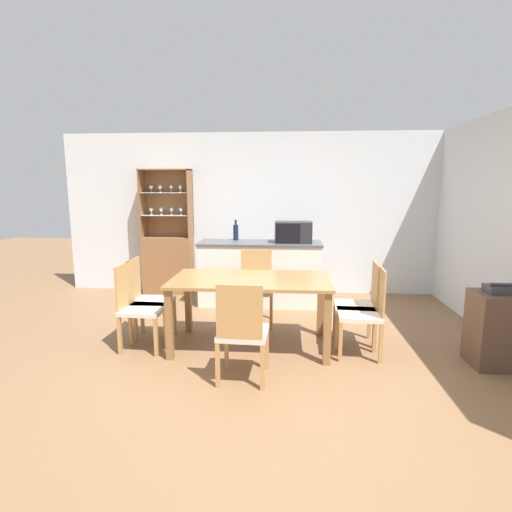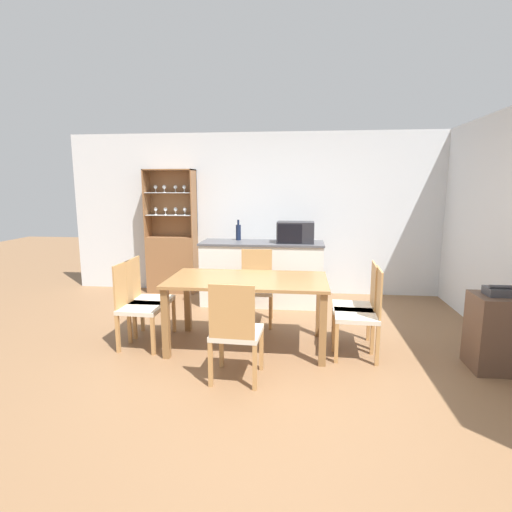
# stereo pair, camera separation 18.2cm
# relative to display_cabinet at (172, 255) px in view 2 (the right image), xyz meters

# --- Properties ---
(ground_plane) EXTENTS (18.00, 18.00, 0.00)m
(ground_plane) POSITION_rel_display_cabinet_xyz_m (1.70, -2.44, -0.60)
(ground_plane) COLOR brown
(wall_back) EXTENTS (6.80, 0.06, 2.55)m
(wall_back) POSITION_rel_display_cabinet_xyz_m (1.70, 0.19, 0.67)
(wall_back) COLOR silver
(wall_back) RESTS_ON ground_plane
(kitchen_counter) EXTENTS (1.77, 0.61, 0.92)m
(kitchen_counter) POSITION_rel_display_cabinet_xyz_m (1.53, -0.53, -0.14)
(kitchen_counter) COLOR silver
(kitchen_counter) RESTS_ON ground_plane
(display_cabinet) EXTENTS (0.79, 0.33, 1.98)m
(display_cabinet) POSITION_rel_display_cabinet_xyz_m (0.00, 0.00, 0.00)
(display_cabinet) COLOR brown
(display_cabinet) RESTS_ON ground_plane
(dining_table) EXTENTS (1.67, 0.90, 0.75)m
(dining_table) POSITION_rel_display_cabinet_xyz_m (1.53, -2.15, 0.05)
(dining_table) COLOR olive
(dining_table) RESTS_ON ground_plane
(dining_chair_side_right_far) EXTENTS (0.45, 0.45, 0.92)m
(dining_chair_side_right_far) POSITION_rel_display_cabinet_xyz_m (2.70, -2.02, -0.15)
(dining_chair_side_right_far) COLOR beige
(dining_chair_side_right_far) RESTS_ON ground_plane
(dining_chair_side_left_near) EXTENTS (0.45, 0.45, 0.92)m
(dining_chair_side_left_near) POSITION_rel_display_cabinet_xyz_m (0.36, -2.29, -0.15)
(dining_chair_side_left_near) COLOR beige
(dining_chair_side_left_near) RESTS_ON ground_plane
(dining_chair_head_far) EXTENTS (0.44, 0.44, 0.92)m
(dining_chair_head_far) POSITION_rel_display_cabinet_xyz_m (1.53, -1.37, -0.15)
(dining_chair_head_far) COLOR beige
(dining_chair_head_far) RESTS_ON ground_plane
(dining_chair_head_near) EXTENTS (0.45, 0.45, 0.92)m
(dining_chair_head_near) POSITION_rel_display_cabinet_xyz_m (1.53, -2.94, -0.15)
(dining_chair_head_near) COLOR beige
(dining_chair_head_near) RESTS_ON ground_plane
(dining_chair_side_right_near) EXTENTS (0.45, 0.45, 0.92)m
(dining_chair_side_right_near) POSITION_rel_display_cabinet_xyz_m (2.70, -2.29, -0.15)
(dining_chair_side_right_near) COLOR beige
(dining_chair_side_right_near) RESTS_ON ground_plane
(dining_chair_side_left_far) EXTENTS (0.44, 0.44, 0.92)m
(dining_chair_side_left_far) POSITION_rel_display_cabinet_xyz_m (0.36, -2.02, -0.15)
(dining_chair_side_left_far) COLOR beige
(dining_chair_side_left_far) RESTS_ON ground_plane
(microwave) EXTENTS (0.52, 0.33, 0.30)m
(microwave) POSITION_rel_display_cabinet_xyz_m (2.00, -0.56, 0.47)
(microwave) COLOR #232328
(microwave) RESTS_ON kitchen_counter
(wine_bottle) EXTENTS (0.08, 0.08, 0.30)m
(wine_bottle) POSITION_rel_display_cabinet_xyz_m (1.15, -0.36, 0.44)
(wine_bottle) COLOR #141E38
(wine_bottle) RESTS_ON kitchen_counter
(side_cabinet) EXTENTS (0.56, 0.41, 0.72)m
(side_cabinet) POSITION_rel_display_cabinet_xyz_m (3.97, -2.44, -0.24)
(side_cabinet) COLOR brown
(side_cabinet) RESTS_ON ground_plane
(telephone) EXTENTS (0.22, 0.19, 0.11)m
(telephone) POSITION_rel_display_cabinet_xyz_m (3.90, -2.44, 0.16)
(telephone) COLOR #38383D
(telephone) RESTS_ON side_cabinet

